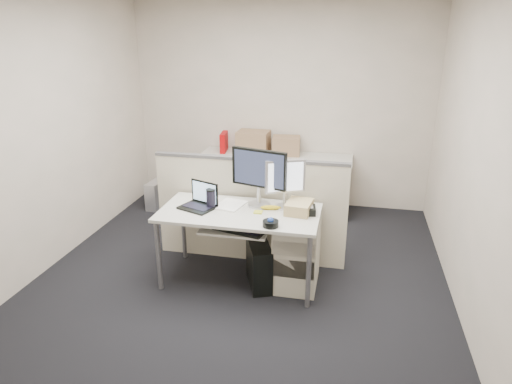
% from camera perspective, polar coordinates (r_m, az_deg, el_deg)
% --- Properties ---
extents(floor, '(4.00, 4.50, 0.01)m').
position_cam_1_polar(floor, '(4.61, -1.98, -10.87)').
color(floor, black).
rests_on(floor, ground).
extents(wall_back, '(4.00, 0.02, 2.70)m').
position_cam_1_polar(wall_back, '(6.25, 2.99, 10.67)').
color(wall_back, '#BAB2A0').
rests_on(wall_back, ground).
extents(wall_front, '(4.00, 0.02, 2.70)m').
position_cam_1_polar(wall_front, '(2.13, -17.58, -9.51)').
color(wall_front, '#BAB2A0').
rests_on(wall_front, ground).
extents(wall_left, '(0.02, 4.50, 2.70)m').
position_cam_1_polar(wall_left, '(4.97, -25.32, 6.33)').
color(wall_left, '#BAB2A0').
rests_on(wall_left, ground).
extents(wall_right, '(0.02, 4.50, 2.70)m').
position_cam_1_polar(wall_right, '(4.09, 26.13, 3.61)').
color(wall_right, '#BAB2A0').
rests_on(wall_right, ground).
extents(desk, '(1.50, 0.75, 0.73)m').
position_cam_1_polar(desk, '(4.31, -2.08, -3.21)').
color(desk, silver).
rests_on(desk, floor).
extents(keyboard_tray, '(0.62, 0.32, 0.02)m').
position_cam_1_polar(keyboard_tray, '(4.17, -2.68, -4.73)').
color(keyboard_tray, silver).
rests_on(keyboard_tray, desk).
extents(drawer_pedestal, '(0.40, 0.55, 0.65)m').
position_cam_1_polar(drawer_pedestal, '(4.41, 5.15, -7.61)').
color(drawer_pedestal, beige).
rests_on(drawer_pedestal, floor).
extents(cubicle_partition, '(2.00, 0.06, 1.10)m').
position_cam_1_polar(cubicle_partition, '(4.75, -0.75, -2.41)').
color(cubicle_partition, beige).
rests_on(cubicle_partition, floor).
extents(back_counter, '(2.00, 0.60, 0.72)m').
position_cam_1_polar(back_counter, '(6.18, 2.34, 1.10)').
color(back_counter, beige).
rests_on(back_counter, floor).
extents(monitor_main, '(0.60, 0.36, 0.56)m').
position_cam_1_polar(monitor_main, '(4.32, 0.38, 1.76)').
color(monitor_main, black).
rests_on(monitor_main, desk).
extents(monitor_small, '(0.42, 0.32, 0.46)m').
position_cam_1_polar(monitor_small, '(4.29, 3.65, 0.93)').
color(monitor_small, '#B7B7BC').
rests_on(monitor_small, desk).
extents(laptop, '(0.39, 0.34, 0.24)m').
position_cam_1_polar(laptop, '(4.34, -7.43, -0.58)').
color(laptop, black).
rests_on(laptop, desk).
extents(trackball, '(0.16, 0.16, 0.05)m').
position_cam_1_polar(trackball, '(3.95, 1.84, -3.97)').
color(trackball, black).
rests_on(trackball, desk).
extents(desk_phone, '(0.23, 0.20, 0.07)m').
position_cam_1_polar(desk_phone, '(4.25, 6.05, -2.24)').
color(desk_phone, black).
rests_on(desk_phone, desk).
extents(paper_stack, '(0.30, 0.35, 0.01)m').
position_cam_1_polar(paper_stack, '(4.42, -3.22, -1.62)').
color(paper_stack, white).
rests_on(paper_stack, desk).
extents(sticky_pad, '(0.08, 0.08, 0.01)m').
position_cam_1_polar(sticky_pad, '(4.24, 0.27, -2.53)').
color(sticky_pad, '#CFD333').
rests_on(sticky_pad, desk).
extents(travel_mug, '(0.10, 0.10, 0.18)m').
position_cam_1_polar(travel_mug, '(4.34, -5.67, -0.91)').
color(travel_mug, black).
rests_on(travel_mug, desk).
extents(banana, '(0.20, 0.08, 0.04)m').
position_cam_1_polar(banana, '(4.31, 1.84, -1.95)').
color(banana, '#FFFE1E').
rests_on(banana, desk).
extents(cellphone, '(0.07, 0.11, 0.01)m').
position_cam_1_polar(cellphone, '(4.44, -0.21, -1.47)').
color(cellphone, black).
rests_on(cellphone, desk).
extents(manila_folders, '(0.25, 0.31, 0.11)m').
position_cam_1_polar(manila_folders, '(4.25, 5.40, -1.89)').
color(manila_folders, tan).
rests_on(manila_folders, desk).
extents(keyboard, '(0.50, 0.28, 0.03)m').
position_cam_1_polar(keyboard, '(4.11, -2.15, -4.71)').
color(keyboard, black).
rests_on(keyboard, keyboard_tray).
extents(pc_tower_desk, '(0.34, 0.50, 0.44)m').
position_cam_1_polar(pc_tower_desk, '(4.42, 0.38, -9.01)').
color(pc_tower_desk, black).
rests_on(pc_tower_desk, floor).
extents(pc_tower_spare_dark, '(0.29, 0.43, 0.37)m').
position_cam_1_polar(pc_tower_spare_dark, '(6.34, -7.34, -0.22)').
color(pc_tower_spare_dark, black).
rests_on(pc_tower_spare_dark, floor).
extents(pc_tower_spare_silver, '(0.19, 0.41, 0.37)m').
position_cam_1_polar(pc_tower_spare_silver, '(6.42, -12.28, -0.26)').
color(pc_tower_spare_silver, '#B7B7BC').
rests_on(pc_tower_spare_silver, floor).
extents(cardboard_box_left, '(0.43, 0.33, 0.32)m').
position_cam_1_polar(cardboard_box_left, '(6.21, -0.34, 6.19)').
color(cardboard_box_left, olive).
rests_on(cardboard_box_left, back_counter).
extents(cardboard_box_right, '(0.39, 0.32, 0.26)m').
position_cam_1_polar(cardboard_box_right, '(6.14, 3.79, 5.72)').
color(cardboard_box_right, olive).
rests_on(cardboard_box_right, back_counter).
extents(red_binder, '(0.11, 0.31, 0.28)m').
position_cam_1_polar(red_binder, '(6.29, -4.02, 6.17)').
color(red_binder, '#A20508').
rests_on(red_binder, back_counter).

